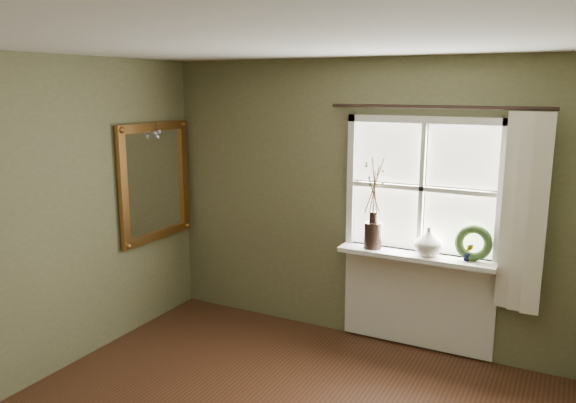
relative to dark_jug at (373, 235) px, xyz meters
The scene contains 13 objects.
ceiling 2.64m from the dark_jug, 94.24° to the right, with size 4.50×4.50×0.00m, color silver.
wall_back 0.35m from the dark_jug, 131.15° to the left, with size 4.00×0.10×2.60m, color #636241.
window_frame 0.60m from the dark_jug, 15.47° to the left, with size 1.36×0.06×1.24m.
window_sill 0.42m from the dark_jug, ahead, with size 1.36×0.26×0.04m, color silver.
window_apron 0.71m from the dark_jug, 15.65° to the left, with size 1.36×0.04×0.88m, color silver.
dark_jug is the anchor object (origin of this frame).
cream_vase 0.50m from the dark_jug, ahead, with size 0.24×0.24×0.25m, color beige.
wreath 0.86m from the dark_jug, ahead, with size 0.31×0.31×0.07m, color #2F4820.
potted_plant_left 0.05m from the dark_jug, ahead, with size 0.08×0.06×0.16m, color #2F4820.
potted_plant_right 0.83m from the dark_jug, ahead, with size 0.08×0.07×0.15m, color #2F4820.
curtain 1.28m from the dark_jug, ahead, with size 0.36×0.12×1.59m, color beige.
curtain_rod 1.24m from the dark_jug, ahead, with size 0.03×0.03×1.84m, color black.
gilt_mirror 2.20m from the dark_jug, 168.80° to the right, with size 0.10×0.98×1.17m.
Camera 1 is at (1.72, -2.54, 2.35)m, focal length 35.00 mm.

